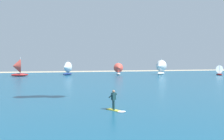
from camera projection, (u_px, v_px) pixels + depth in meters
ocean at (70, 81)px, 51.63m from camera, size 160.00×90.00×0.10m
kitesurfer at (115, 103)px, 18.91m from camera, size 1.34×2.01×1.67m
sailboat_center_horizon at (66, 68)px, 72.98m from camera, size 4.24×4.14×4.76m
sailboat_mid_right at (218, 70)px, 72.67m from camera, size 2.67×3.09×3.52m
sailboat_heeled_over at (160, 67)px, 75.78m from camera, size 4.89×4.54×5.43m
sailboat_near_shore at (119, 69)px, 73.88m from camera, size 3.29×3.79×4.29m
sailboat_anchored_offshore at (17, 68)px, 65.89m from camera, size 4.86×4.19×5.55m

